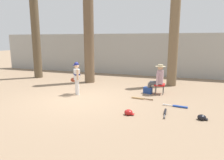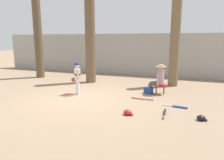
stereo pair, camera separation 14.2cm
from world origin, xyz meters
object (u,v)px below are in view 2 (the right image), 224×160
(young_ballplayer, at_px, (77,76))
(handbag_beside_stool, at_px, (148,90))
(seated_spectator, at_px, (158,78))
(tree_behind_spectator, at_px, (175,46))
(bat_black_composite, at_px, (164,113))
(folding_stool, at_px, (160,85))
(batting_helmet_red, at_px, (128,113))
(bat_blue_youth, at_px, (178,107))
(tree_far_left, at_px, (38,35))
(tree_near_player, at_px, (90,39))
(batting_helmet_black, at_px, (201,118))
(bat_wood_tan, at_px, (140,98))

(young_ballplayer, bearing_deg, handbag_beside_stool, 22.05)
(young_ballplayer, xyz_separation_m, seated_spectator, (3.03, 1.15, -0.10))
(tree_behind_spectator, relative_size, young_ballplayer, 3.39)
(seated_spectator, bearing_deg, bat_black_composite, -76.72)
(folding_stool, xyz_separation_m, batting_helmet_red, (-0.57, -2.73, -0.29))
(folding_stool, height_order, handbag_beside_stool, folding_stool)
(bat_blue_youth, bearing_deg, tree_far_left, 159.11)
(young_ballplayer, xyz_separation_m, batting_helmet_red, (2.56, -1.57, -0.67))
(tree_behind_spectator, relative_size, folding_stool, 10.80)
(tree_near_player, height_order, seated_spectator, tree_near_player)
(tree_near_player, distance_m, handbag_beside_stool, 4.03)
(handbag_beside_stool, bearing_deg, batting_helmet_black, -51.30)
(folding_stool, bearing_deg, young_ballplayer, -159.77)
(batting_helmet_black, bearing_deg, bat_blue_youth, 125.65)
(tree_near_player, distance_m, young_ballplayer, 2.82)
(folding_stool, height_order, bat_black_composite, folding_stool)
(folding_stool, relative_size, handbag_beside_stool, 1.21)
(tree_far_left, relative_size, batting_helmet_red, 18.88)
(tree_near_player, xyz_separation_m, tree_far_left, (-3.40, 0.26, 0.25))
(seated_spectator, distance_m, batting_helmet_red, 2.82)
(young_ballplayer, xyz_separation_m, folding_stool, (3.13, 1.15, -0.38))
(tree_near_player, bearing_deg, batting_helmet_red, -51.67)
(tree_behind_spectator, bearing_deg, batting_helmet_black, -75.61)
(folding_stool, relative_size, bat_blue_youth, 0.52)
(handbag_beside_stool, xyz_separation_m, bat_black_composite, (0.89, -2.19, -0.10))
(handbag_beside_stool, distance_m, batting_helmet_black, 3.03)
(bat_black_composite, bearing_deg, tree_behind_spectator, 91.24)
(young_ballplayer, distance_m, batting_helmet_red, 3.08)
(tree_near_player, relative_size, seated_spectator, 4.27)
(folding_stool, bearing_deg, bat_blue_youth, -62.86)
(handbag_beside_stool, distance_m, batting_helmet_red, 2.66)
(bat_black_composite, bearing_deg, bat_wood_tan, 129.65)
(bat_wood_tan, bearing_deg, handbag_beside_stool, 81.04)
(bat_black_composite, bearing_deg, batting_helmet_red, -155.21)
(tree_near_player, xyz_separation_m, batting_helmet_black, (5.12, -3.65, -2.11))
(tree_far_left, bearing_deg, bat_blue_youth, -20.89)
(bat_wood_tan, xyz_separation_m, batting_helmet_black, (2.04, -1.43, 0.03))
(young_ballplayer, relative_size, bat_black_composite, 1.72)
(tree_near_player, distance_m, batting_helmet_black, 6.63)
(batting_helmet_black, bearing_deg, tree_behind_spectator, 104.39)
(bat_blue_youth, relative_size, batting_helmet_black, 2.88)
(bat_wood_tan, bearing_deg, seated_spectator, 63.16)
(bat_black_composite, distance_m, batting_helmet_black, 1.02)
(young_ballplayer, relative_size, tree_far_left, 0.23)
(folding_stool, xyz_separation_m, tree_far_left, (-7.08, 1.47, 2.07))
(young_ballplayer, relative_size, handbag_beside_stool, 3.84)
(tree_near_player, xyz_separation_m, folding_stool, (3.68, -1.21, -1.81))
(seated_spectator, xyz_separation_m, bat_blue_youth, (0.88, -1.53, -0.61))
(handbag_beside_stool, relative_size, batting_helmet_black, 1.24)
(batting_helmet_black, bearing_deg, seated_spectator, 122.21)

